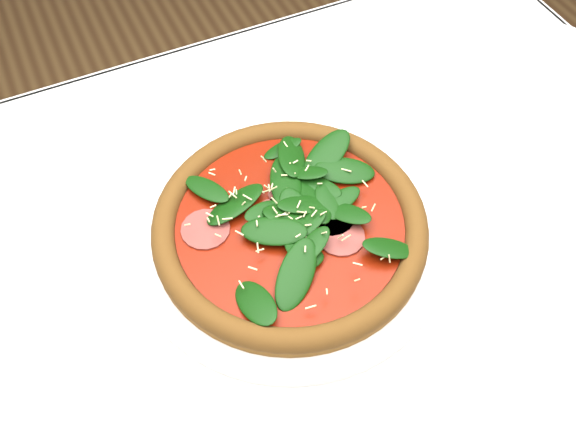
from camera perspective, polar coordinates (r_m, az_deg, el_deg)
name	(u,v)px	position (r m, az deg, el deg)	size (l,w,h in m)	color
dining_table	(283,283)	(0.88, -0.44, -5.98)	(1.21, 0.81, 0.75)	silver
plate	(290,233)	(0.79, 0.17, -1.54)	(0.39, 0.39, 0.02)	white
pizza	(290,223)	(0.77, 0.17, -0.61)	(0.40, 0.40, 0.04)	#9D6425
saucer_far	(558,50)	(1.12, 22.91, 13.46)	(0.13, 0.13, 0.01)	white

